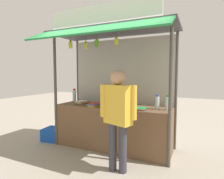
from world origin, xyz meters
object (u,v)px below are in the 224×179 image
at_px(banana_bunch_inner_left, 86,45).
at_px(banana_bunch_rightmost, 71,45).
at_px(water_bottle_far_left, 157,102).
at_px(water_bottle_front_left, 167,103).
at_px(magazine_stack_center, 121,107).
at_px(magazine_stack_front_right, 140,109).
at_px(vendor_person, 118,111).
at_px(banana_bunch_leftmost, 116,41).
at_px(plastic_crate, 53,134).
at_px(banana_bunch_inner_right, 97,43).
at_px(magazine_stack_right, 94,105).
at_px(magazine_stack_mid_right, 81,102).
at_px(water_bottle_back_right, 74,95).

bearing_deg(banana_bunch_inner_left, banana_bunch_rightmost, 179.94).
xyz_separation_m(water_bottle_far_left, water_bottle_front_left, (0.19, 0.00, 0.00)).
relative_size(water_bottle_front_left, magazine_stack_center, 1.03).
bearing_deg(magazine_stack_front_right, vendor_person, -104.06).
relative_size(water_bottle_front_left, banana_bunch_leftmost, 1.14).
relative_size(magazine_stack_center, magazine_stack_front_right, 1.14).
distance_m(banana_bunch_rightmost, banana_bunch_inner_left, 0.36).
bearing_deg(banana_bunch_leftmost, plastic_crate, 170.86).
height_order(magazine_stack_center, banana_bunch_inner_right, banana_bunch_inner_right).
bearing_deg(water_bottle_front_left, banana_bunch_leftmost, -151.10).
xyz_separation_m(magazine_stack_right, banana_bunch_rightmost, (-0.39, -0.24, 1.22)).
bearing_deg(banana_bunch_rightmost, vendor_person, -18.17).
height_order(magazine_stack_mid_right, magazine_stack_front_right, magazine_stack_mid_right).
relative_size(water_bottle_front_left, magazine_stack_mid_right, 0.88).
height_order(magazine_stack_center, plastic_crate, magazine_stack_center).
relative_size(magazine_stack_right, banana_bunch_leftmost, 1.03).
bearing_deg(plastic_crate, magazine_stack_center, -2.13).
bearing_deg(magazine_stack_front_right, magazine_stack_center, -171.21).
relative_size(magazine_stack_center, banana_bunch_inner_left, 0.97).
bearing_deg(banana_bunch_rightmost, banana_bunch_inner_left, -0.06).
distance_m(magazine_stack_mid_right, banana_bunch_leftmost, 1.68).
bearing_deg(water_bottle_front_left, magazine_stack_right, -171.10).
height_order(water_bottle_back_right, magazine_stack_mid_right, water_bottle_back_right).
distance_m(water_bottle_front_left, banana_bunch_inner_right, 1.72).
distance_m(water_bottle_front_left, banana_bunch_inner_left, 1.89).
bearing_deg(magazine_stack_center, plastic_crate, 177.87).
bearing_deg(magazine_stack_center, magazine_stack_mid_right, 168.09).
xyz_separation_m(banana_bunch_rightmost, vendor_person, (1.20, -0.39, -1.17)).
bearing_deg(magazine_stack_front_right, plastic_crate, 179.73).
bearing_deg(banana_bunch_inner_right, magazine_stack_right, 131.58).
relative_size(magazine_stack_right, vendor_person, 0.16).
xyz_separation_m(banana_bunch_leftmost, banana_bunch_rightmost, (-1.00, -0.00, 0.00)).
xyz_separation_m(magazine_stack_mid_right, magazine_stack_right, (0.46, -0.21, 0.00)).
relative_size(banana_bunch_inner_right, plastic_crate, 0.66).
height_order(water_bottle_far_left, magazine_stack_mid_right, water_bottle_far_left).
xyz_separation_m(water_bottle_far_left, plastic_crate, (-2.43, -0.17, -0.90)).
bearing_deg(water_bottle_far_left, vendor_person, -117.74).
xyz_separation_m(magazine_stack_front_right, vendor_person, (-0.17, -0.67, 0.06)).
distance_m(banana_bunch_rightmost, vendor_person, 1.72).
bearing_deg(water_bottle_back_right, banana_bunch_inner_right, -33.56).
bearing_deg(magazine_stack_mid_right, water_bottle_back_right, 146.64).
xyz_separation_m(magazine_stack_center, banana_bunch_inner_right, (-0.40, -0.22, 1.20)).
relative_size(magazine_stack_front_right, banana_bunch_rightmost, 0.96).
distance_m(water_bottle_front_left, magazine_stack_right, 1.47).
distance_m(magazine_stack_mid_right, vendor_person, 1.52).
bearing_deg(magazine_stack_mid_right, magazine_stack_front_right, -6.74).
bearing_deg(water_bottle_back_right, magazine_stack_center, -18.03).
relative_size(water_bottle_back_right, magazine_stack_mid_right, 0.99).
height_order(water_bottle_far_left, plastic_crate, water_bottle_far_left).
bearing_deg(vendor_person, magazine_stack_mid_right, 166.02).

